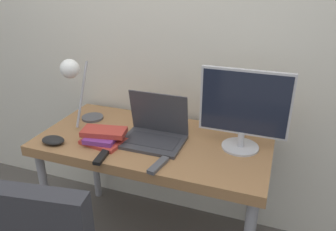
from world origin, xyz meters
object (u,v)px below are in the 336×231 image
object	(u,v)px
desk_lamp	(75,80)
game_controller	(53,140)
laptop	(154,132)
book_stack	(103,137)
monitor	(244,108)

from	to	relation	value
desk_lamp	game_controller	world-z (taller)	desk_lamp
laptop	book_stack	world-z (taller)	laptop
desk_lamp	laptop	bearing A→B (deg)	0.08
monitor	laptop	bearing A→B (deg)	-169.87
desk_lamp	book_stack	world-z (taller)	desk_lamp
laptop	monitor	world-z (taller)	monitor
desk_lamp	game_controller	xyz separation A→B (m)	(-0.03, -0.23, -0.29)
monitor	book_stack	distance (m)	0.80
monitor	book_stack	bearing A→B (deg)	-164.41
book_stack	monitor	bearing A→B (deg)	15.59
desk_lamp	book_stack	xyz separation A→B (m)	(0.24, -0.12, -0.28)
monitor	book_stack	size ratio (longest dim) A/B	1.78
laptop	desk_lamp	xyz separation A→B (m)	(-0.50, -0.00, 0.26)
monitor	game_controller	distance (m)	1.08
desk_lamp	game_controller	bearing A→B (deg)	-97.05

